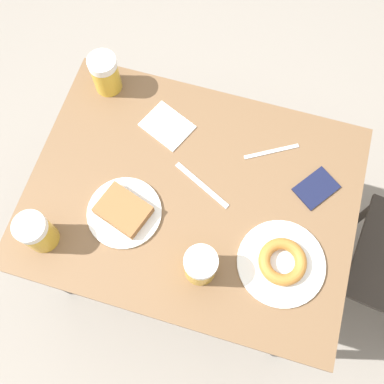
{
  "coord_description": "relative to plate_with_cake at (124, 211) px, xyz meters",
  "views": [
    {
      "loc": [
        0.43,
        0.13,
        1.95
      ],
      "look_at": [
        0.0,
        0.0,
        0.73
      ],
      "focal_mm": 40.0,
      "sensor_mm": 36.0,
      "label": 1
    }
  ],
  "objects": [
    {
      "name": "plate_with_cake",
      "position": [
        0.0,
        0.0,
        0.0
      ],
      "size": [
        0.23,
        0.23,
        0.05
      ],
      "color": "white",
      "rests_on": "table"
    },
    {
      "name": "plate_with_donut",
      "position": [
        0.02,
        0.49,
        -0.0
      ],
      "size": [
        0.26,
        0.26,
        0.04
      ],
      "color": "white",
      "rests_on": "table"
    },
    {
      "name": "table",
      "position": [
        -0.12,
        0.18,
        -0.08
      ],
      "size": [
        0.76,
        1.01,
        0.71
      ],
      "color": "brown",
      "rests_on": "ground_plane"
    },
    {
      "name": "passport_near_edge",
      "position": [
        -0.24,
        0.54,
        -0.01
      ],
      "size": [
        0.15,
        0.15,
        0.01
      ],
      "rotation": [
        0.0,
        0.0,
        0.94
      ],
      "color": "#141938",
      "rests_on": "table"
    },
    {
      "name": "knife",
      "position": [
        -0.15,
        0.2,
        -0.02
      ],
      "size": [
        0.11,
        0.2,
        0.0
      ],
      "rotation": [
        0.0,
        0.0,
        5.82
      ],
      "color": "silver",
      "rests_on": "table"
    },
    {
      "name": "beer_mug_center",
      "position": [
        -0.41,
        -0.2,
        0.05
      ],
      "size": [
        0.09,
        0.09,
        0.14
      ],
      "color": "gold",
      "rests_on": "table"
    },
    {
      "name": "napkin_folded",
      "position": [
        -0.32,
        0.03,
        -0.01
      ],
      "size": [
        0.17,
        0.19,
        0.0
      ],
      "rotation": [
        0.0,
        0.0,
        4.29
      ],
      "color": "white",
      "rests_on": "table"
    },
    {
      "name": "beer_mug_right",
      "position": [
        0.1,
        0.27,
        0.05
      ],
      "size": [
        0.09,
        0.09,
        0.14
      ],
      "color": "gold",
      "rests_on": "table"
    },
    {
      "name": "fork",
      "position": [
        -0.33,
        0.38,
        -0.02
      ],
      "size": [
        0.1,
        0.16,
        0.0
      ],
      "rotation": [
        0.0,
        0.0,
        3.67
      ],
      "color": "silver",
      "rests_on": "table"
    },
    {
      "name": "beer_mug_left",
      "position": [
        0.14,
        -0.2,
        0.05
      ],
      "size": [
        0.09,
        0.09,
        0.14
      ],
      "color": "gold",
      "rests_on": "table"
    },
    {
      "name": "ground_plane",
      "position": [
        -0.12,
        0.18,
        -0.73
      ],
      "size": [
        8.0,
        8.0,
        0.0
      ],
      "primitive_type": "plane",
      "color": "gray"
    }
  ]
}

